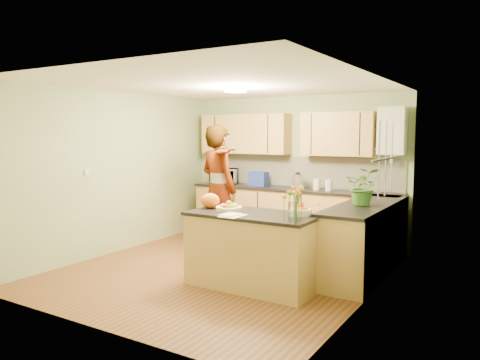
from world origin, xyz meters
The scene contains 28 objects.
floor centered at (0.00, 0.00, 0.00)m, with size 4.50×4.50×0.00m, color brown.
ceiling centered at (0.00, 0.00, 2.50)m, with size 4.00×4.50×0.02m, color white.
wall_back centered at (0.00, 2.25, 1.25)m, with size 4.00×0.02×2.50m, color gray.
wall_front centered at (0.00, -2.25, 1.25)m, with size 4.00×0.02×2.50m, color gray.
wall_left centered at (-2.00, 0.00, 1.25)m, with size 0.02×4.50×2.50m, color gray.
wall_right centered at (2.00, 0.00, 1.25)m, with size 0.02×4.50×2.50m, color gray.
back_counter centered at (0.10, 1.95, 0.47)m, with size 3.64×0.62×0.94m.
right_counter centered at (1.70, 0.85, 0.47)m, with size 0.62×2.24×0.94m.
splashback centered at (0.10, 2.23, 1.20)m, with size 3.60×0.02×0.52m, color silver.
upper_cabinets centered at (-0.18, 2.08, 1.85)m, with size 3.20×0.34×0.70m.
boiler centered at (1.70, 2.09, 1.90)m, with size 0.40×0.30×0.86m.
window_right centered at (1.99, 0.60, 1.55)m, with size 0.01×1.30×1.05m.
light_switch centered at (-1.99, -0.60, 1.30)m, with size 0.02×0.09×0.09m, color silver.
ceiling_lamp centered at (0.00, 0.30, 2.46)m, with size 0.30×0.30×0.07m.
peninsula_island centered at (0.68, -0.38, 0.45)m, with size 1.58×0.81×0.90m.
fruit_dish centered at (0.33, -0.38, 0.95)m, with size 0.33×0.33×0.11m.
orange_bowl centered at (1.23, -0.23, 0.97)m, with size 0.26×0.26×0.15m.
flower_vase centered at (1.28, -0.56, 1.19)m, with size 0.23×0.23×0.43m.
orange_bag centered at (0.01, -0.33, 1.00)m, with size 0.25×0.21×0.19m, color orange.
papers centered at (0.58, -0.68, 0.91)m, with size 0.23×0.32×0.01m, color white.
violinist centered at (-0.58, 0.74, 1.00)m, with size 0.73×0.48×1.99m, color tan.
violin centered at (-0.38, 0.52, 1.60)m, with size 0.65×0.26×0.13m, color #4D0F04, non-canonical shape.
microwave centered at (-1.30, 1.98, 1.08)m, with size 0.50×0.34×0.28m, color silver.
blue_box centered at (-0.55, 1.95, 1.06)m, with size 0.31×0.23×0.25m, color navy.
kettle centered at (0.21, 1.94, 1.07)m, with size 0.17×0.17×0.32m.
jar_cream centered at (0.54, 1.97, 1.03)m, with size 0.11×0.11×0.17m, color #F6E3C4.
jar_white centered at (0.77, 1.90, 1.03)m, with size 0.12×0.12×0.18m, color silver.
potted_plant centered at (1.70, 0.67, 1.19)m, with size 0.44×0.38×0.49m, color #316822.
Camera 1 is at (3.45, -5.21, 1.86)m, focal length 35.00 mm.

